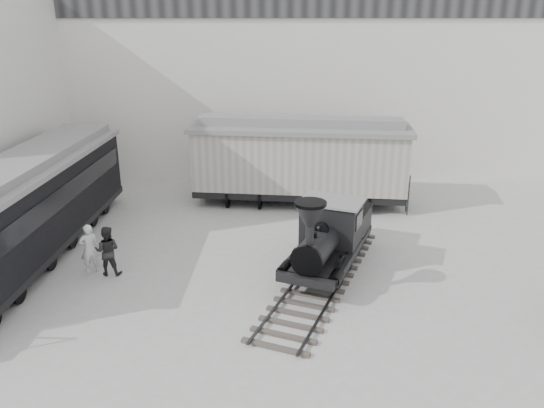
{
  "coord_description": "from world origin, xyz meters",
  "views": [
    {
      "loc": [
        -1.02,
        -12.67,
        8.05
      ],
      "look_at": [
        -0.91,
        4.45,
        2.0
      ],
      "focal_mm": 35.0,
      "sensor_mm": 36.0,
      "label": 1
    }
  ],
  "objects_px": {
    "visitor_b": "(107,251)",
    "locomotive": "(328,240)",
    "passenger_coach": "(34,204)",
    "visitor_a": "(90,249)",
    "boxcar": "(300,159)"
  },
  "relations": [
    {
      "from": "visitor_a",
      "to": "visitor_b",
      "type": "xyz_separation_m",
      "value": [
        0.63,
        -0.15,
        -0.01
      ]
    },
    {
      "from": "boxcar",
      "to": "visitor_b",
      "type": "bearing_deg",
      "value": -126.25
    },
    {
      "from": "passenger_coach",
      "to": "visitor_b",
      "type": "bearing_deg",
      "value": -27.75
    },
    {
      "from": "boxcar",
      "to": "visitor_a",
      "type": "height_order",
      "value": "boxcar"
    },
    {
      "from": "passenger_coach",
      "to": "visitor_a",
      "type": "bearing_deg",
      "value": -31.53
    },
    {
      "from": "boxcar",
      "to": "passenger_coach",
      "type": "relative_size",
      "value": 0.78
    },
    {
      "from": "visitor_b",
      "to": "locomotive",
      "type": "bearing_deg",
      "value": -178.98
    },
    {
      "from": "boxcar",
      "to": "visitor_b",
      "type": "distance_m",
      "value": 9.84
    },
    {
      "from": "locomotive",
      "to": "visitor_b",
      "type": "xyz_separation_m",
      "value": [
        -7.23,
        -0.15,
        -0.28
      ]
    },
    {
      "from": "visitor_b",
      "to": "boxcar",
      "type": "bearing_deg",
      "value": -133.23
    },
    {
      "from": "locomotive",
      "to": "passenger_coach",
      "type": "height_order",
      "value": "passenger_coach"
    },
    {
      "from": "visitor_b",
      "to": "visitor_a",
      "type": "bearing_deg",
      "value": -13.89
    },
    {
      "from": "visitor_b",
      "to": "passenger_coach",
      "type": "bearing_deg",
      "value": -30.58
    },
    {
      "from": "locomotive",
      "to": "passenger_coach",
      "type": "xyz_separation_m",
      "value": [
        -10.2,
        1.59,
        0.73
      ]
    },
    {
      "from": "locomotive",
      "to": "visitor_b",
      "type": "distance_m",
      "value": 7.24
    }
  ]
}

